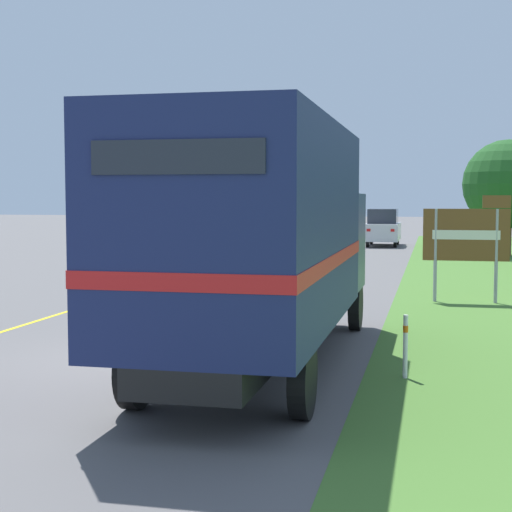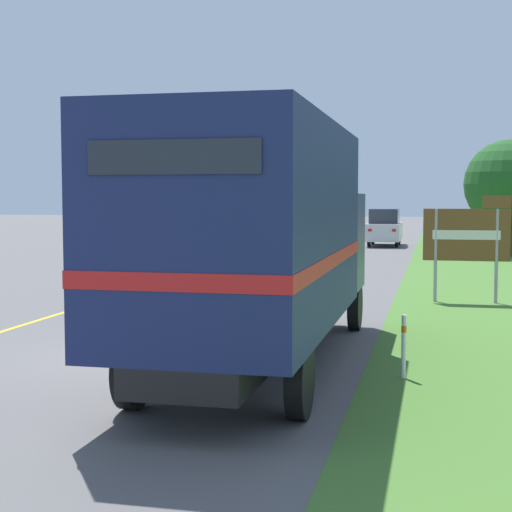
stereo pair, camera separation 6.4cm
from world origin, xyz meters
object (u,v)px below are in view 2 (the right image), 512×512
lead_car_white (245,246)px  lead_car_silver_ahead (384,227)px  horse_trailer_truck (260,237)px  highway_sign (468,237)px  roadside_tree_far (509,184)px  delineator_post (404,345)px

lead_car_white → lead_car_silver_ahead: 17.78m
horse_trailer_truck → lead_car_white: (-3.86, 14.79, -1.09)m
horse_trailer_truck → highway_sign: bearing=68.7°
lead_car_white → roadside_tree_far: (9.72, 10.82, 2.30)m
highway_sign → delineator_post: 9.12m
horse_trailer_truck → lead_car_silver_ahead: size_ratio=2.03×
lead_car_silver_ahead → roadside_tree_far: (6.01, -6.57, 2.26)m
highway_sign → roadside_tree_far: 16.99m
lead_car_silver_ahead → roadside_tree_far: bearing=-47.6°
horse_trailer_truck → delineator_post: size_ratio=9.28×
horse_trailer_truck → roadside_tree_far: 26.29m
lead_car_white → horse_trailer_truck: bearing=-75.4°
horse_trailer_truck → highway_sign: size_ratio=3.22×
highway_sign → roadside_tree_far: bearing=81.8°
horse_trailer_truck → lead_car_white: 15.32m
delineator_post → lead_car_silver_ahead: bearing=94.2°
lead_car_white → delineator_post: bearing=-67.8°
horse_trailer_truck → lead_car_white: bearing=104.6°
lead_car_white → highway_sign: bearing=-39.1°
lead_car_white → roadside_tree_far: roadside_tree_far is taller
highway_sign → roadside_tree_far: size_ratio=0.51×
lead_car_white → lead_car_silver_ahead: size_ratio=0.90×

